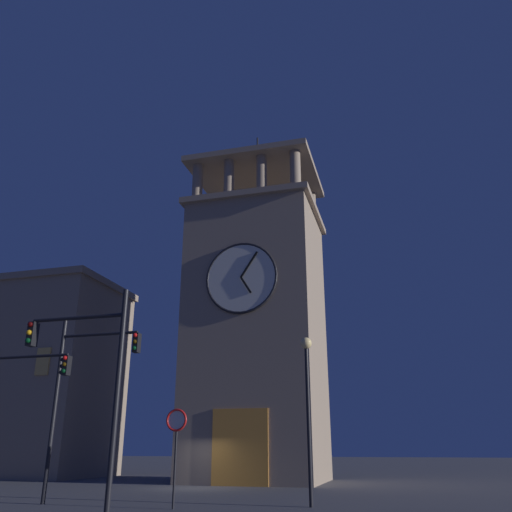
% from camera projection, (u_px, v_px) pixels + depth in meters
% --- Properties ---
extents(ground_plane, '(200.00, 200.00, 0.00)m').
position_uv_depth(ground_plane, '(194.00, 488.00, 26.90)').
color(ground_plane, '#4C4C51').
extents(clocktower, '(8.58, 8.11, 23.85)m').
position_uv_depth(clocktower, '(258.00, 330.00, 34.64)').
color(clocktower, gray).
rests_on(clocktower, ground_plane).
extents(adjacent_wing_building, '(17.09, 8.30, 13.86)m').
position_uv_depth(adjacent_wing_building, '(4.00, 378.00, 40.10)').
color(adjacent_wing_building, gray).
rests_on(adjacent_wing_building, ground_plane).
extents(traffic_signal_near, '(3.48, 0.41, 6.95)m').
position_uv_depth(traffic_signal_near, '(80.00, 380.00, 20.48)').
color(traffic_signal_near, black).
rests_on(traffic_signal_near, ground_plane).
extents(traffic_signal_mid, '(3.77, 0.41, 6.10)m').
position_uv_depth(traffic_signal_mid, '(10.00, 394.00, 20.74)').
color(traffic_signal_mid, black).
rests_on(traffic_signal_mid, ground_plane).
extents(traffic_signal_far, '(3.29, 0.41, 6.44)m').
position_uv_depth(traffic_signal_far, '(90.00, 370.00, 15.45)').
color(traffic_signal_far, black).
rests_on(traffic_signal_far, ground_plane).
extents(street_lamp, '(0.44, 0.44, 5.92)m').
position_uv_depth(street_lamp, '(307.00, 387.00, 19.64)').
color(street_lamp, black).
rests_on(street_lamp, ground_plane).
extents(no_horn_sign, '(0.78, 0.14, 3.25)m').
position_uv_depth(no_horn_sign, '(176.00, 429.00, 18.50)').
color(no_horn_sign, black).
rests_on(no_horn_sign, ground_plane).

